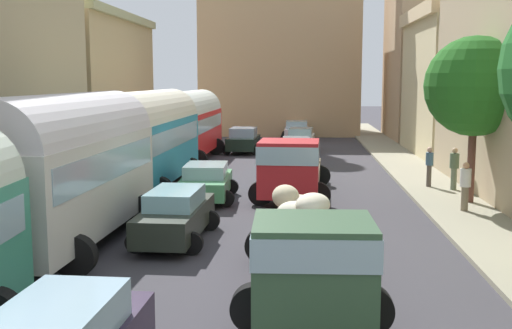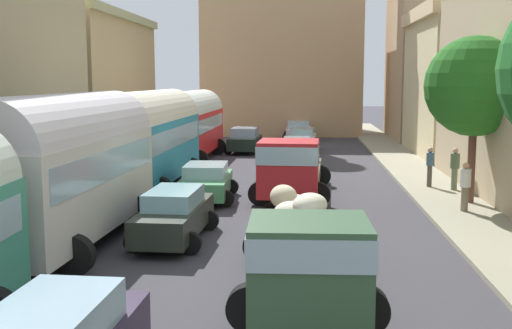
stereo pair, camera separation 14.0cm
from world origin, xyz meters
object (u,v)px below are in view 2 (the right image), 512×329
Objects in this scene: cargo_truck_0 at (305,249)px; pedestrian_0 at (430,165)px; car_0 at (297,154)px; car_5 at (206,182)px; parked_bus_3 at (188,123)px; pedestrian_3 at (455,167)px; pedestrian_2 at (465,185)px; parked_bus_2 at (149,135)px; car_1 at (302,139)px; car_4 at (174,215)px; cargo_truck_1 at (292,167)px; car_6 at (245,140)px; parked_bus_1 at (67,163)px; car_2 at (298,130)px.

pedestrian_0 is at bearing 69.14° from cargo_truck_0.
car_5 is (-3.38, -8.07, -0.11)m from car_0.
car_0 is 8.75m from car_5.
parked_bus_3 is 15.43m from pedestrian_3.
pedestrian_2 is 0.97× the size of pedestrian_3.
cargo_truck_0 reaches higher than pedestrian_3.
parked_bus_2 is 16.00m from car_1.
car_4 is at bearing -135.11° from pedestrian_0.
pedestrian_0 is at bearing 17.79° from car_5.
parked_bus_2 reaches higher than parked_bus_3.
parked_bus_3 reaches higher than car_4.
car_4 is 1.08× the size of car_5.
car_6 is (-3.21, 14.86, -0.47)m from cargo_truck_1.
car_4 is (-3.35, -14.08, -0.06)m from car_0.
car_5 is at bearing -112.74° from car_0.
car_5 is (-3.75, 10.79, -0.45)m from cargo_truck_0.
parked_bus_3 is at bearing 90.00° from parked_bus_1.
pedestrian_3 is (0.61, 4.09, 0.03)m from pedestrian_2.
car_6 reaches higher than car_5.
parked_bus_1 is at bearing -90.00° from parked_bus_3.
car_0 is at bearing -89.78° from car_2.
car_1 is at bearing 66.58° from parked_bus_2.
car_2 is 22.34m from pedestrian_3.
parked_bus_2 is at bearing 164.57° from cargo_truck_1.
car_0 is 2.04× the size of pedestrian_0.
pedestrian_2 is at bearing 22.64° from parked_bus_1.
pedestrian_0 is (8.91, -12.46, 0.26)m from car_6.
parked_bus_3 reaches higher than pedestrian_2.
car_0 is 0.84× the size of car_4.
parked_bus_1 reaches higher than cargo_truck_1.
pedestrian_0 reaches higher than car_5.
pedestrian_3 is (9.81, 2.19, 0.34)m from car_5.
pedestrian_0 is (8.92, 8.89, 0.29)m from car_4.
car_6 is at bearing 89.97° from car_4.
parked_bus_1 is at bearing -162.70° from car_4.
car_6 reaches higher than car_1.
car_5 is at bearing -76.26° from parked_bus_3.
car_4 reaches higher than car_1.
parked_bus_3 is 5.22m from car_6.
pedestrian_0 reaches higher than car_2.
parked_bus_1 reaches higher than parked_bus_2.
parked_bus_3 is 14.34m from pedestrian_0.
parked_bus_2 is 2.40× the size of car_1.
cargo_truck_0 is at bearing -73.57° from parked_bus_3.
parked_bus_2 is 8.73m from car_4.
car_0 is (6.10, 5.94, -1.45)m from parked_bus_2.
car_5 is (2.72, -2.13, -1.56)m from parked_bus_2.
parked_bus_2 is 13.58m from car_6.
cargo_truck_1 is at bearing -157.22° from pedestrian_0.
cargo_truck_1 is 7.26m from car_4.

